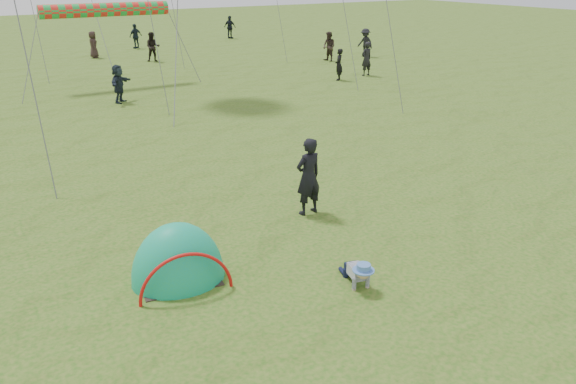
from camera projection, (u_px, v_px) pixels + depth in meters
ground at (289, 291)px, 10.23m from camera, size 140.00×140.00×0.00m
crawling_toddler at (358, 272)px, 10.31m from camera, size 0.67×0.83×0.56m
popup_tent at (179, 279)px, 10.62m from camera, size 1.93×1.67×2.28m
standing_adult at (308, 177)px, 13.10m from camera, size 0.72×0.51×1.87m
crowd_person_0 at (366, 59)px, 30.01m from camera, size 0.68×0.47×1.78m
crowd_person_1 at (153, 47)px, 34.44m from camera, size 1.04×0.92×1.77m
crowd_person_2 at (136, 36)px, 40.01m from camera, size 1.08×0.71×1.71m
crowd_person_4 at (93, 45)px, 35.86m from camera, size 0.66×0.89×1.67m
crowd_person_6 at (339, 65)px, 28.79m from camera, size 0.67×0.69×1.60m
crowd_person_7 at (329, 47)px, 34.56m from camera, size 0.79×0.95×1.78m
crowd_person_9 at (365, 43)px, 36.37m from camera, size 0.89×1.26×1.77m
crowd_person_11 at (119, 84)px, 24.05m from camera, size 1.36×1.46×1.63m
crowd_person_14 at (230, 27)px, 45.53m from camera, size 0.92×1.12×1.78m
rainbow_tube_kite at (106, 10)px, 26.52m from camera, size 5.98×0.64×0.64m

